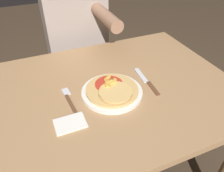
{
  "coord_description": "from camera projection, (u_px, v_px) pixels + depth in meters",
  "views": [
    {
      "loc": [
        -0.25,
        -0.7,
        1.35
      ],
      "look_at": [
        0.03,
        -0.04,
        0.79
      ],
      "focal_mm": 35.0,
      "sensor_mm": 36.0,
      "label": 1
    }
  ],
  "objects": [
    {
      "name": "dining_table",
      "position": [
        103.0,
        109.0,
        1.02
      ],
      "size": [
        1.19,
        0.83,
        0.75
      ],
      "color": "#9E754C",
      "rests_on": "ground_plane"
    },
    {
      "name": "plate",
      "position": [
        112.0,
        92.0,
        0.93
      ],
      "size": [
        0.26,
        0.26,
        0.01
      ],
      "color": "silver",
      "rests_on": "dining_table"
    },
    {
      "name": "pizza",
      "position": [
        112.0,
        89.0,
        0.91
      ],
      "size": [
        0.22,
        0.22,
        0.04
      ],
      "color": "tan",
      "rests_on": "plate"
    },
    {
      "name": "fork",
      "position": [
        69.0,
        99.0,
        0.9
      ],
      "size": [
        0.03,
        0.18,
        0.0
      ],
      "color": "brown",
      "rests_on": "dining_table"
    },
    {
      "name": "knife",
      "position": [
        147.0,
        81.0,
        1.0
      ],
      "size": [
        0.03,
        0.22,
        0.0
      ],
      "color": "brown",
      "rests_on": "dining_table"
    },
    {
      "name": "napkin",
      "position": [
        70.0,
        123.0,
        0.79
      ],
      "size": [
        0.11,
        0.08,
        0.01
      ],
      "color": "silver",
      "rests_on": "dining_table"
    },
    {
      "name": "person_diner",
      "position": [
        77.0,
        38.0,
        1.44
      ],
      "size": [
        0.37,
        0.52,
        1.24
      ],
      "color": "#2D2D38",
      "rests_on": "ground_plane"
    }
  ]
}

